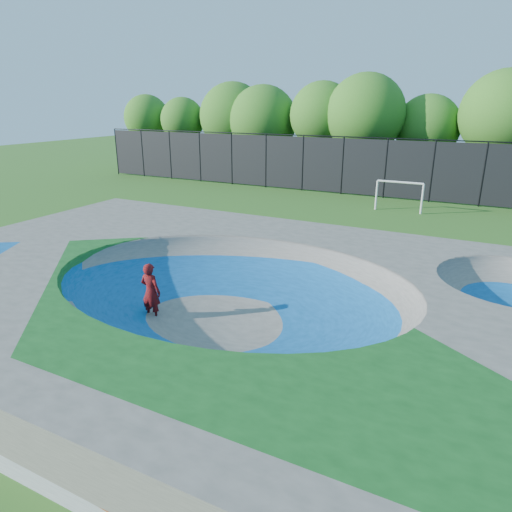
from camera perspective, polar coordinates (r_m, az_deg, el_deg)
The scene contains 7 objects.
ground at distance 13.95m, azimuth -3.19°, elevation -8.24°, with size 120.00×120.00×0.00m, color #295918.
skate_deck at distance 13.62m, azimuth -3.25°, elevation -5.43°, with size 22.00×14.00×1.50m, color gray.
skater at distance 14.09m, azimuth -13.01°, elevation -4.39°, with size 0.66×0.43×1.81m, color #B90F0E.
skateboard at distance 14.45m, azimuth -12.76°, elevation -7.60°, with size 0.78×0.22×0.05m, color black.
soccer_goal at distance 28.75m, azimuth 17.50°, elevation 7.79°, with size 2.79×0.12×1.84m.
fence at distance 32.60m, azimuth 15.89°, elevation 10.62°, with size 48.09×0.09×4.04m.
treeline at distance 37.46m, azimuth 15.88°, elevation 16.12°, with size 52.52×7.91×8.47m.
Camera 1 is at (6.32, -10.70, 6.33)m, focal length 32.00 mm.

